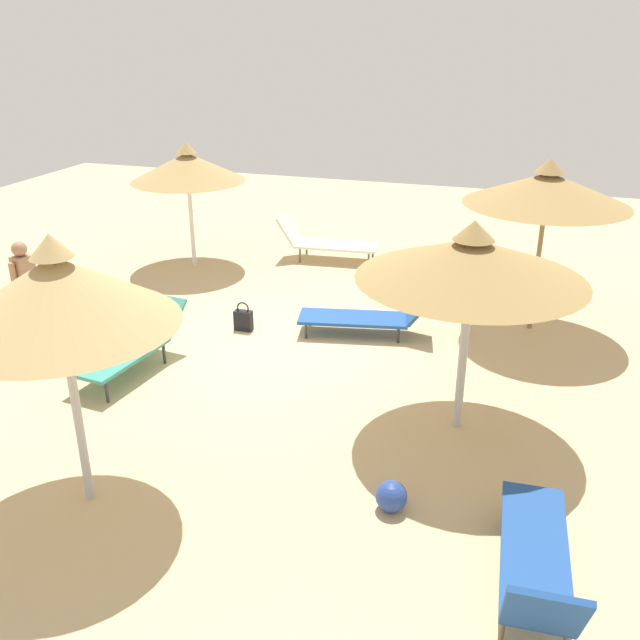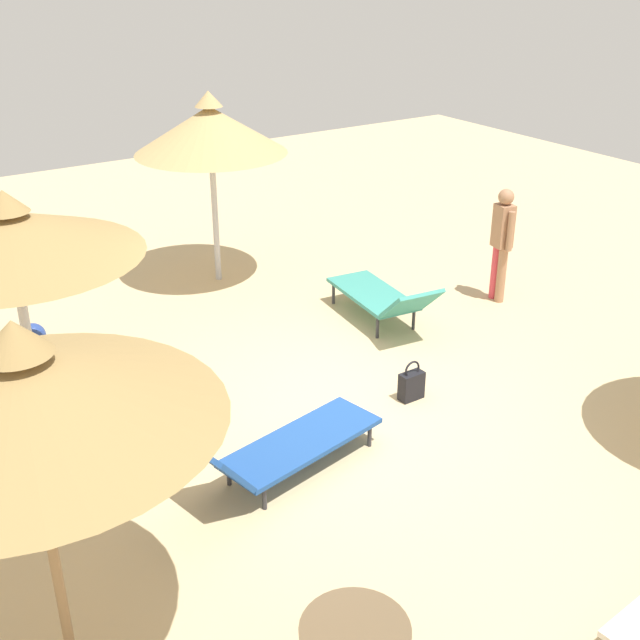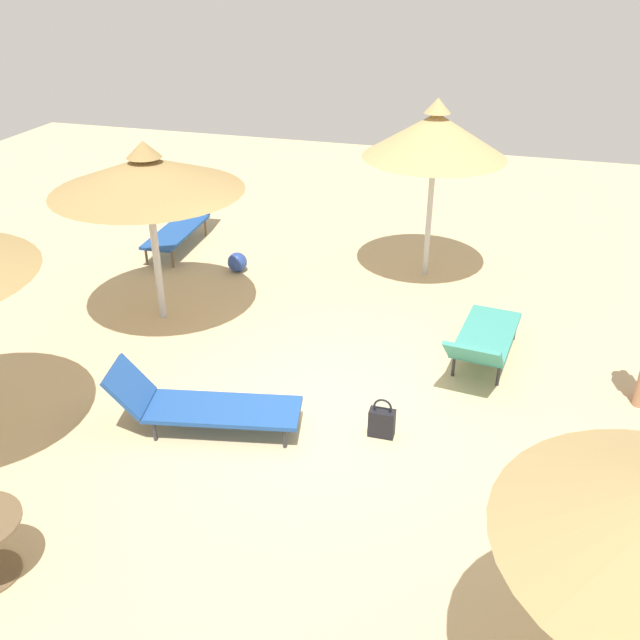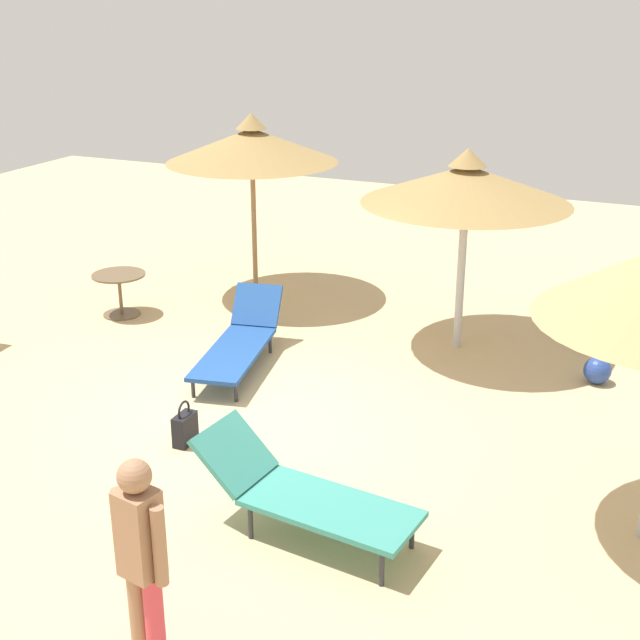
{
  "view_description": "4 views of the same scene",
  "coord_description": "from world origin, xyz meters",
  "px_view_note": "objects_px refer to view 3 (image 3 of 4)",
  "views": [
    {
      "loc": [
        3.4,
        -8.9,
        4.49
      ],
      "look_at": [
        0.82,
        -0.77,
        0.82
      ],
      "focal_mm": 38.51,
      "sensor_mm": 36.0,
      "label": 1
    },
    {
      "loc": [
        4.38,
        6.23,
        4.68
      ],
      "look_at": [
        0.1,
        -0.21,
        1.02
      ],
      "focal_mm": 44.91,
      "sensor_mm": 36.0,
      "label": 2
    },
    {
      "loc": [
        -1.86,
        6.39,
        4.77
      ],
      "look_at": [
        0.24,
        -0.87,
        0.69
      ],
      "focal_mm": 39.0,
      "sensor_mm": 36.0,
      "label": 3
    },
    {
      "loc": [
        -7.35,
        -4.06,
        4.31
      ],
      "look_at": [
        0.83,
        -0.48,
        0.9
      ],
      "focal_mm": 48.39,
      "sensor_mm": 36.0,
      "label": 4
    }
  ],
  "objects_px": {
    "parasol_umbrella_back": "(436,135)",
    "handbag": "(382,422)",
    "lounge_chair_far_left": "(483,340)",
    "lounge_chair_edge": "(183,220)",
    "lounge_chair_front": "(200,404)",
    "beach_ball": "(237,262)",
    "parasol_umbrella_center": "(146,174)"
  },
  "relations": [
    {
      "from": "beach_ball",
      "to": "lounge_chair_edge",
      "type": "bearing_deg",
      "value": -32.25
    },
    {
      "from": "parasol_umbrella_back",
      "to": "lounge_chair_far_left",
      "type": "xyz_separation_m",
      "value": [
        -1.11,
        2.66,
        -1.88
      ]
    },
    {
      "from": "lounge_chair_front",
      "to": "lounge_chair_far_left",
      "type": "relative_size",
      "value": 1.07
    },
    {
      "from": "parasol_umbrella_center",
      "to": "parasol_umbrella_back",
      "type": "relative_size",
      "value": 0.91
    },
    {
      "from": "beach_ball",
      "to": "parasol_umbrella_back",
      "type": "bearing_deg",
      "value": -166.06
    },
    {
      "from": "handbag",
      "to": "beach_ball",
      "type": "distance_m",
      "value": 4.84
    },
    {
      "from": "lounge_chair_front",
      "to": "lounge_chair_far_left",
      "type": "bearing_deg",
      "value": -143.04
    },
    {
      "from": "parasol_umbrella_back",
      "to": "beach_ball",
      "type": "xyz_separation_m",
      "value": [
        3.0,
        0.75,
        -2.12
      ]
    },
    {
      "from": "lounge_chair_far_left",
      "to": "beach_ball",
      "type": "bearing_deg",
      "value": -24.9
    },
    {
      "from": "parasol_umbrella_back",
      "to": "lounge_chair_edge",
      "type": "bearing_deg",
      "value": -1.68
    },
    {
      "from": "parasol_umbrella_back",
      "to": "lounge_chair_front",
      "type": "bearing_deg",
      "value": 69.88
    },
    {
      "from": "lounge_chair_front",
      "to": "handbag",
      "type": "bearing_deg",
      "value": -167.48
    },
    {
      "from": "lounge_chair_front",
      "to": "beach_ball",
      "type": "bearing_deg",
      "value": -73.15
    },
    {
      "from": "parasol_umbrella_back",
      "to": "lounge_chair_front",
      "type": "xyz_separation_m",
      "value": [
        1.77,
        4.83,
        -1.95
      ]
    },
    {
      "from": "parasol_umbrella_back",
      "to": "handbag",
      "type": "distance_m",
      "value": 4.87
    },
    {
      "from": "lounge_chair_front",
      "to": "beach_ball",
      "type": "relative_size",
      "value": 6.68
    },
    {
      "from": "lounge_chair_edge",
      "to": "lounge_chair_far_left",
      "type": "height_order",
      "value": "lounge_chair_edge"
    },
    {
      "from": "lounge_chair_edge",
      "to": "beach_ball",
      "type": "relative_size",
      "value": 6.77
    },
    {
      "from": "lounge_chair_far_left",
      "to": "lounge_chair_edge",
      "type": "bearing_deg",
      "value": -26.84
    },
    {
      "from": "parasol_umbrella_center",
      "to": "beach_ball",
      "type": "distance_m",
      "value": 2.7
    },
    {
      "from": "parasol_umbrella_back",
      "to": "handbag",
      "type": "relative_size",
      "value": 5.87
    },
    {
      "from": "parasol_umbrella_center",
      "to": "lounge_chair_far_left",
      "type": "height_order",
      "value": "parasol_umbrella_center"
    },
    {
      "from": "lounge_chair_front",
      "to": "lounge_chair_far_left",
      "type": "xyz_separation_m",
      "value": [
        -2.88,
        -2.17,
        0.08
      ]
    },
    {
      "from": "lounge_chair_edge",
      "to": "lounge_chair_front",
      "type": "bearing_deg",
      "value": 117.89
    },
    {
      "from": "lounge_chair_far_left",
      "to": "beach_ball",
      "type": "relative_size",
      "value": 6.22
    },
    {
      "from": "parasol_umbrella_center",
      "to": "handbag",
      "type": "xyz_separation_m",
      "value": [
        -3.62,
        1.85,
        -1.94
      ]
    },
    {
      "from": "beach_ball",
      "to": "parasol_umbrella_center",
      "type": "bearing_deg",
      "value": 76.53
    },
    {
      "from": "parasol_umbrella_back",
      "to": "lounge_chair_far_left",
      "type": "height_order",
      "value": "parasol_umbrella_back"
    },
    {
      "from": "parasol_umbrella_back",
      "to": "lounge_chair_edge",
      "type": "xyz_separation_m",
      "value": [
        4.39,
        -0.13,
        -1.84
      ]
    },
    {
      "from": "parasol_umbrella_center",
      "to": "parasol_umbrella_back",
      "type": "xyz_separation_m",
      "value": [
        -3.43,
        -2.55,
        0.15
      ]
    },
    {
      "from": "lounge_chair_edge",
      "to": "lounge_chair_far_left",
      "type": "relative_size",
      "value": 1.09
    },
    {
      "from": "parasol_umbrella_center",
      "to": "lounge_chair_front",
      "type": "distance_m",
      "value": 3.35
    }
  ]
}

